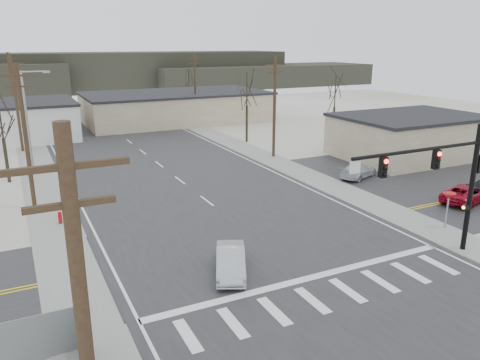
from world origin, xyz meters
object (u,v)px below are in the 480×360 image
Objects in this scene: sedan_crossing at (231,261)px; car_parked_red at (466,194)px; car_far_a at (140,113)px; car_far_b at (44,112)px; car_parked_silver at (358,171)px; fire_hydrant at (60,218)px; traffic_signal_mast at (449,174)px.

sedan_crossing reaches higher than car_parked_red.
car_far_b is at bearing -27.88° from car_far_a.
car_parked_red reaches higher than car_parked_silver.
car_parked_red is (27.12, -8.63, 0.24)m from fire_hydrant.
sedan_crossing is at bearing -57.59° from fire_hydrant.
fire_hydrant is 0.18× the size of car_parked_red.
fire_hydrant is 28.46m from car_parked_red.
car_parked_red is at bearing -17.65° from fire_hydrant.
traffic_signal_mast is 55.41m from car_far_a.
fire_hydrant is 13.03m from sedan_crossing.
sedan_crossing is 60.02m from car_far_b.
sedan_crossing is 0.87× the size of car_parked_red.
car_far_b reaches higher than fire_hydrant.
car_far_a is at bearing -2.82° from car_parked_red.
car_far_a is 41.91m from car_parked_silver.
car_parked_red reaches higher than fire_hydrant.
traffic_signal_mast is 2.14× the size of car_parked_silver.
traffic_signal_mast is 16.00m from car_parked_silver.
car_parked_silver is (8.39, -41.07, -0.22)m from car_far_a.
car_far_a reaches higher than fire_hydrant.
car_far_b is 62.47m from car_parked_red.
car_far_b is 53.46m from car_parked_silver.
car_far_b is (-4.28, 59.87, 0.04)m from sedan_crossing.
car_parked_red is at bearing 105.44° from car_far_a.
sedan_crossing is 20.52m from car_parked_silver.
sedan_crossing is 0.97× the size of car_parked_silver.
car_far_b is at bearing 118.10° from sedan_crossing.
car_parked_silver is at bearing 104.29° from car_far_a.
car_far_b reaches higher than car_parked_silver.
car_parked_red is at bearing -64.59° from car_far_b.
car_far_a is 50.91m from car_parked_red.
car_far_a is (15.93, 41.04, 0.41)m from fire_hydrant.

